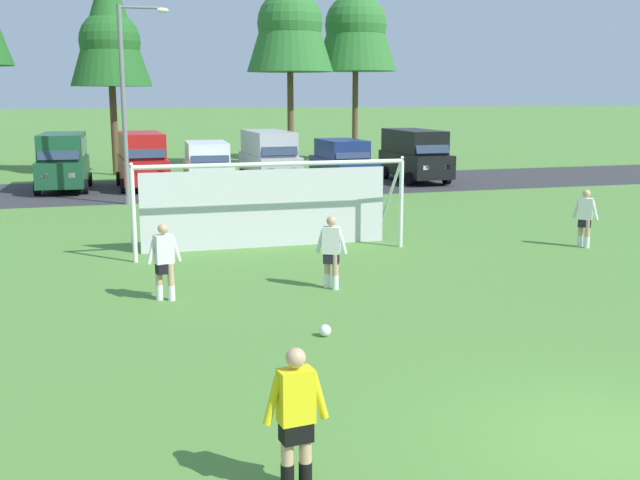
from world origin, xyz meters
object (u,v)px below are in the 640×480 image
Objects in this scene: street_lamp at (128,103)px; soccer_ball at (325,330)px; player_striker_near at (331,252)px; parked_car_slot_far_left at (63,160)px; parked_car_slot_center_right at (343,162)px; parked_car_slot_right at (415,154)px; parked_car_slot_left at (142,159)px; player_defender_far at (585,218)px; parked_car_slot_center at (269,156)px; parked_car_slot_center_left at (208,166)px; referee at (296,420)px; player_midfield_center at (164,262)px; soccer_goal at (268,203)px.

soccer_ball is at bearing -81.77° from street_lamp.
soccer_ball is 0.13× the size of player_striker_near.
soccer_ball is 23.74m from parked_car_slot_far_left.
soccer_ball is 3.46m from player_striker_near.
soccer_ball is 0.05× the size of parked_car_slot_center_right.
player_striker_near is 21.22m from parked_car_slot_right.
parked_car_slot_far_left is (-5.32, 23.10, 1.23)m from soccer_ball.
soccer_ball is at bearing -77.03° from parked_car_slot_far_left.
street_lamp is at bearing 98.23° from soccer_ball.
parked_car_slot_left is 1.05× the size of parked_car_slot_center_right.
parked_car_slot_right reaches higher than player_defender_far.
parked_car_slot_center_right is (7.08, 21.02, 1.00)m from soccer_ball.
parked_car_slot_center is (-5.30, 17.19, 0.52)m from player_defender_far.
parked_car_slot_right is at bearing 16.46° from street_lamp.
parked_car_slot_center_left is (6.15, -1.99, -0.23)m from parked_car_slot_far_left.
player_defender_far is 0.35× the size of parked_car_slot_center_left.
referee is 8.75m from player_striker_near.
referee reaches higher than soccer_ball.
soccer_ball is at bearing -116.83° from parked_car_slot_right.
soccer_ball is at bearing -51.98° from player_midfield_center.
parked_car_slot_left is (-0.07, 27.99, 0.52)m from referee.
parked_car_slot_right reaches higher than parked_car_slot_center_left.
street_lamp reaches higher than player_striker_near.
parked_car_slot_center_left is (0.14, 13.17, -0.18)m from soccer_goal.
soccer_goal is 1.54× the size of parked_car_slot_right.
parked_car_slot_center_left and parked_car_slot_center_right have the same top height.
referee and player_striker_near have the same top height.
parked_car_slot_far_left reaches higher than parked_car_slot_center_right.
parked_car_slot_center_right is (3.09, -1.80, -0.23)m from parked_car_slot_center.
parked_car_slot_right is (7.09, -0.90, 0.00)m from parked_car_slot_center.
soccer_goal is 1.53× the size of parked_car_slot_center.
parked_car_slot_center is 7.15m from parked_car_slot_right.
player_defender_far is (11.84, 2.38, 0.00)m from player_midfield_center.
player_striker_near is at bearing -108.59° from parked_car_slot_center_right.
parked_car_slot_center_left is at bearing -151.65° from parked_car_slot_center.
soccer_goal reaches higher than referee.
parked_car_slot_far_left and parked_car_slot_center have the same top height.
parked_car_slot_left is 9.19m from parked_car_slot_center_right.
parked_car_slot_far_left is 3.43m from parked_car_slot_left.
player_defender_far is at bearing -81.81° from parked_car_slot_center_right.
parked_car_slot_center_right is at bearing -12.10° from parked_car_slot_left.
player_defender_far is 20.62m from parked_car_slot_left.
parked_car_slot_center is at bearing 78.20° from referee.
soccer_goal is 17.43m from parked_car_slot_right.
referee is at bearing -88.10° from street_lamp.
parked_car_slot_far_left is (-2.78, 19.85, 0.52)m from player_midfield_center.
player_defender_far is at bearing 16.48° from player_striker_near.
parked_car_slot_center_left is at bearing -175.49° from parked_car_slot_right.
parked_car_slot_center_left is 5.47m from street_lamp.
soccer_goal is 1.59× the size of parked_car_slot_center_left.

